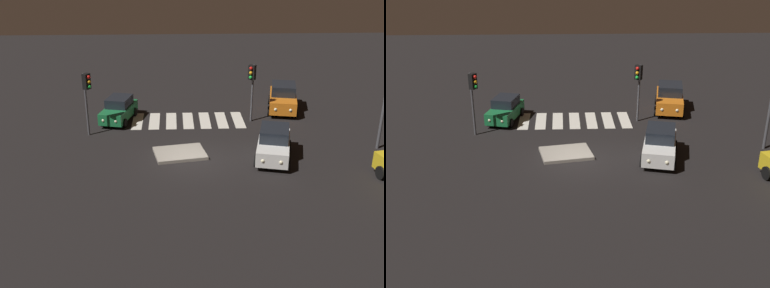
# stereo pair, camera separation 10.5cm
# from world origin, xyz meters

# --- Properties ---
(ground_plane) EXTENTS (80.00, 80.00, 0.00)m
(ground_plane) POSITION_xyz_m (0.00, 0.00, 0.00)
(ground_plane) COLOR black
(traffic_island) EXTENTS (3.20, 2.63, 0.18)m
(traffic_island) POSITION_xyz_m (0.66, -0.80, 0.09)
(traffic_island) COLOR gray
(traffic_island) RESTS_ON ground
(car_white) EXTENTS (2.63, 4.30, 1.76)m
(car_white) POSITION_xyz_m (-4.60, -0.18, 0.87)
(car_white) COLOR silver
(car_white) RESTS_ON ground
(car_orange) EXTENTS (2.71, 4.59, 1.90)m
(car_orange) POSITION_xyz_m (-6.94, -8.41, 0.93)
(car_orange) COLOR orange
(car_orange) RESTS_ON ground
(car_green) EXTENTS (2.39, 3.94, 1.62)m
(car_green) POSITION_xyz_m (4.71, -6.68, 0.79)
(car_green) COLOR #196B38
(car_green) RESTS_ON ground
(traffic_light_east) EXTENTS (0.53, 0.54, 4.00)m
(traffic_light_east) POSITION_xyz_m (6.25, -4.02, 3.03)
(traffic_light_east) COLOR #47474C
(traffic_light_east) RESTS_ON ground
(traffic_light_south) EXTENTS (0.54, 0.53, 3.92)m
(traffic_light_south) POSITION_xyz_m (-4.21, -6.07, 2.98)
(traffic_light_south) COLOR #47474C
(traffic_light_south) RESTS_ON ground
(crosswalk_near) EXTENTS (7.60, 3.20, 0.02)m
(crosswalk_near) POSITION_xyz_m (0.00, -6.41, 0.01)
(crosswalk_near) COLOR silver
(crosswalk_near) RESTS_ON ground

